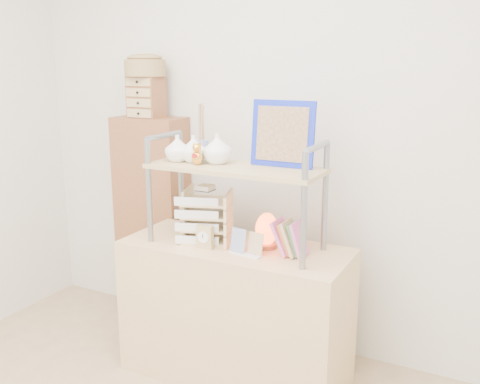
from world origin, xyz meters
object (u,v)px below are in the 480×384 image
at_px(desk, 235,311).
at_px(salt_lamp, 267,230).
at_px(letter_tray, 207,219).
at_px(cabinet, 153,221).

relative_size(desk, salt_lamp, 6.43).
relative_size(letter_tray, salt_lamp, 1.67).
bearing_deg(desk, letter_tray, 179.15).
bearing_deg(letter_tray, salt_lamp, 6.66).
distance_m(letter_tray, salt_lamp, 0.34).
xyz_separation_m(cabinet, letter_tray, (0.63, -0.37, 0.20)).
height_order(desk, salt_lamp, salt_lamp).
bearing_deg(desk, cabinet, 155.25).
bearing_deg(cabinet, desk, -26.13).
bearing_deg(salt_lamp, cabinet, 161.16).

